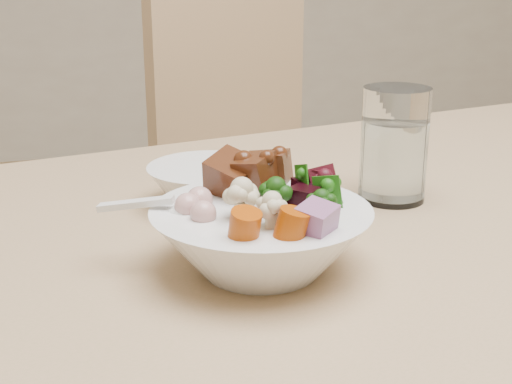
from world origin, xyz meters
TOP-DOWN VIEW (x-y plane):
  - dining_table at (-0.19, 0.19)m, footprint 1.54×1.04m
  - chair_far at (-0.17, 0.83)m, footprint 0.54×0.54m
  - food_bowl at (-0.41, 0.09)m, footprint 0.19×0.19m
  - soup_spoon at (-0.48, 0.11)m, footprint 0.10×0.06m
  - water_glass at (-0.21, 0.23)m, footprint 0.08×0.08m
  - side_bowl at (-0.42, 0.27)m, footprint 0.14×0.14m

SIDE VIEW (x-z plane):
  - chair_far at x=-0.17m, z-range 0.05..0.92m
  - dining_table at x=-0.19m, z-range 0.26..0.93m
  - side_bowl at x=-0.42m, z-range 0.66..0.71m
  - food_bowl at x=-0.41m, z-range 0.64..0.75m
  - soup_spoon at x=-0.48m, z-range 0.71..0.73m
  - water_glass at x=-0.21m, z-range 0.66..0.79m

